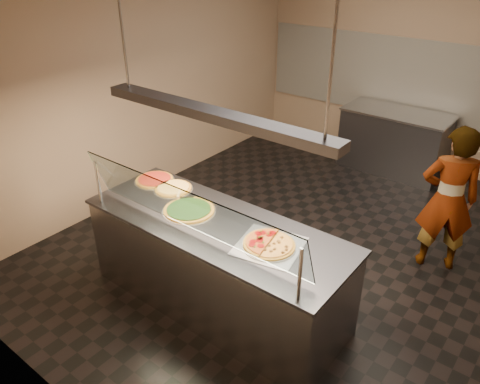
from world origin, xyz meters
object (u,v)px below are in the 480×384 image
Objects in this scene: half_pizza_sausage at (280,248)px; prep_table at (393,141)px; pizza_cheese at (174,188)px; heat_lamp_housing at (213,114)px; pizza_spatula at (182,196)px; sneeze_guard at (188,210)px; serving_counter at (217,265)px; pizza_spinach at (189,210)px; pizza_tomato at (155,179)px; worker at (448,200)px; perforated_tray at (269,246)px; half_pizza_pepperoni at (259,239)px.

prep_table is (-0.56, 3.97, -0.49)m from half_pizza_sausage.
pizza_cheese is 0.25× the size of prep_table.
pizza_cheese is 0.17× the size of heat_lamp_housing.
heat_lamp_housing is at bearing -14.36° from pizza_spatula.
pizza_cheese is at bearing 143.12° from sneeze_guard.
pizza_spinach reaches higher than serving_counter.
pizza_tomato is 3.05m from worker.
pizza_spatula reaches higher than perforated_tray.
pizza_cheese is 3.88m from prep_table.
heat_lamp_housing reaches higher than sneeze_guard.
worker is at bearing 53.16° from serving_counter.
worker reaches higher than sneeze_guard.
pizza_cheese is 0.29m from pizza_tomato.
worker is (1.47, 2.30, -0.42)m from sneeze_guard.
worker reaches higher than pizza_spatula.
pizza_tomato is at bearing 177.11° from pizza_cheese.
sneeze_guard is 1.23m from pizza_tomato.
half_pizza_pepperoni is 1.26m from pizza_cheese.
pizza_cheese reaches higher than serving_counter.
half_pizza_pepperoni is at bearing -7.73° from pizza_spatula.
pizza_spatula is at bearing -100.15° from prep_table.
pizza_spatula is at bearing -22.07° from pizza_cheese.
heat_lamp_housing reaches higher than pizza_spinach.
worker reaches higher than pizza_tomato.
pizza_tomato is 0.51m from pizza_spatula.
sneeze_guard is 5.91× the size of pizza_cheese.
serving_counter is 1.10× the size of sneeze_guard.
pizza_spatula is (-1.24, 0.14, 0.00)m from half_pizza_sausage.
sneeze_guard is at bearing -144.32° from half_pizza_pepperoni.
perforated_tray is 1.36m from pizza_cheese.
worker reaches higher than perforated_tray.
sneeze_guard is at bearing -29.02° from pizza_tomato.
pizza_spatula is at bearing 138.76° from sneeze_guard.
pizza_tomato is at bearing 8.82° from worker.
half_pizza_sausage is 0.29× the size of worker.
half_pizza_pepperoni is 0.20× the size of heat_lamp_housing.
perforated_tray is 1.65m from pizza_tomato.
pizza_tomato is 0.27× the size of prep_table.
sneeze_guard is 4.38m from prep_table.
sneeze_guard is 0.65m from half_pizza_pepperoni.
pizza_spinach is at bearing 178.51° from heat_lamp_housing.
heat_lamp_housing is at bearing -179.85° from half_pizza_sausage.
pizza_cheese is (-1.44, 0.22, -0.01)m from half_pizza_sausage.
worker is (2.22, 1.74, -0.14)m from pizza_cheese.
worker reaches higher than pizza_spinach.
prep_table is (0.13, 4.31, -0.76)m from sneeze_guard.
worker is (1.80, 1.95, -0.14)m from pizza_spinach.
worker is at bearing 41.97° from pizza_spatula.
half_pizza_pepperoni is at bearing 0.16° from heat_lamp_housing.
half_pizza_pepperoni is (0.48, 0.00, 0.50)m from serving_counter.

